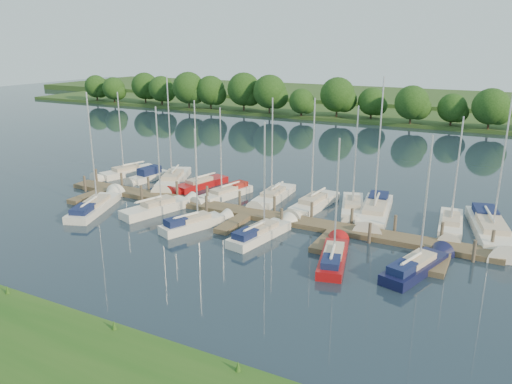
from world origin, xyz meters
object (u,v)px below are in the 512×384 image
at_px(sailboat_n_5, 273,197).
at_px(sailboat_s_2, 194,224).
at_px(dock, 246,216).
at_px(sailboat_n_0, 126,173).
at_px(motorboat, 149,177).

relative_size(sailboat_n_5, sailboat_s_2, 1.18).
relative_size(dock, sailboat_n_0, 4.15).
relative_size(motorboat, sailboat_s_2, 0.63).
distance_m(dock, sailboat_n_5, 5.50).
bearing_deg(dock, motorboat, 159.52).
bearing_deg(motorboat, dock, 167.85).
xyz_separation_m(dock, sailboat_n_0, (-18.54, 5.94, 0.07)).
bearing_deg(motorboat, sailboat_n_0, 3.14).
distance_m(dock, motorboat, 16.09).
bearing_deg(sailboat_s_2, dock, 80.79).
relative_size(sailboat_n_0, motorboat, 1.80).
height_order(dock, motorboat, motorboat).
bearing_deg(sailboat_s_2, sailboat_n_0, 170.13).
relative_size(dock, sailboat_s_2, 4.73).
height_order(sailboat_n_0, motorboat, sailboat_n_0).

